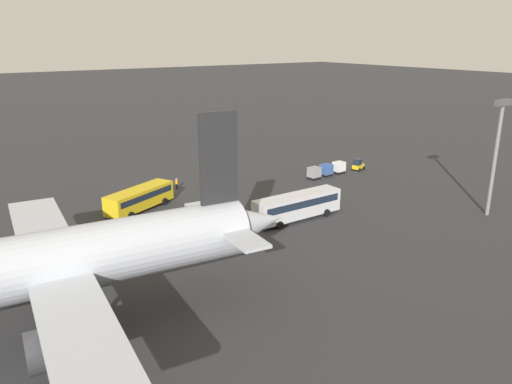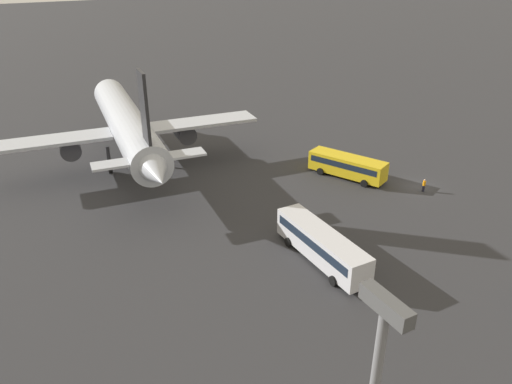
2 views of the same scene
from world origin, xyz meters
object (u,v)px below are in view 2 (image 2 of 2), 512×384
Objects in this scene: airplane at (127,125)px; shuttle_bus_far at (322,244)px; shuttle_bus_near at (347,165)px; worker_person at (424,185)px.

airplane is 3.41× the size of shuttle_bus_far.
shuttle_bus_near is at bearing -45.10° from shuttle_bus_far.
shuttle_bus_near is 21.67m from shuttle_bus_far.
airplane is at bearing 49.83° from worker_person.
shuttle_bus_near reaches higher than worker_person.
shuttle_bus_far is 22.37m from worker_person.
shuttle_bus_near is (-17.94, -25.27, -4.56)m from airplane.
shuttle_bus_near is 10.44m from worker_person.
airplane reaches higher than shuttle_bus_far.
airplane reaches higher than shuttle_bus_near.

